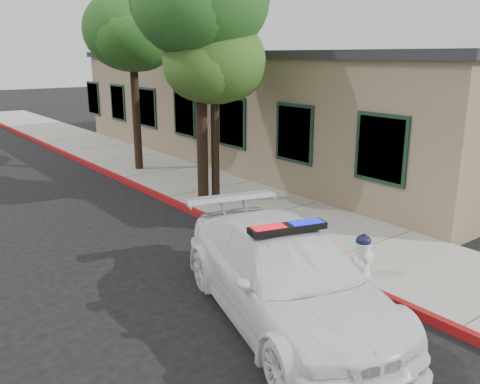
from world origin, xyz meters
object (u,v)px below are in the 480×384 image
at_px(street_tree_near, 214,64).
at_px(street_tree_far, 134,35).
at_px(clapboard_building, 272,106).
at_px(street_tree_mid, 199,6).
at_px(fire_hydrant, 363,255).
at_px(police_car, 286,276).

bearing_deg(street_tree_near, street_tree_far, 88.24).
xyz_separation_m(clapboard_building, street_tree_mid, (-5.98, -3.95, 3.20)).
distance_m(fire_hydrant, street_tree_near, 6.67).
bearing_deg(police_car, fire_hydrant, 19.20).
distance_m(clapboard_building, street_tree_mid, 7.85).
height_order(police_car, street_tree_near, street_tree_near).
relative_size(fire_hydrant, street_tree_mid, 0.12).
bearing_deg(clapboard_building, street_tree_near, -143.81).
height_order(street_tree_near, street_tree_mid, street_tree_mid).
bearing_deg(police_car, street_tree_far, 90.80).
xyz_separation_m(police_car, fire_hydrant, (2.03, 0.13, -0.20)).
bearing_deg(street_tree_far, street_tree_near, -91.76).
height_order(clapboard_building, fire_hydrant, clapboard_building).
xyz_separation_m(street_tree_near, street_tree_mid, (-0.33, 0.18, 1.45)).
distance_m(police_car, fire_hydrant, 2.04).
bearing_deg(street_tree_far, clapboard_building, -9.10).
relative_size(street_tree_mid, street_tree_far, 1.12).
xyz_separation_m(fire_hydrant, street_tree_near, (0.69, 5.74, 3.32)).
distance_m(fire_hydrant, street_tree_far, 11.58).
xyz_separation_m(fire_hydrant, street_tree_far, (0.85, 10.76, 4.21)).
bearing_deg(street_tree_far, police_car, -104.81).
xyz_separation_m(street_tree_mid, street_tree_far, (0.48, 4.83, -0.55)).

